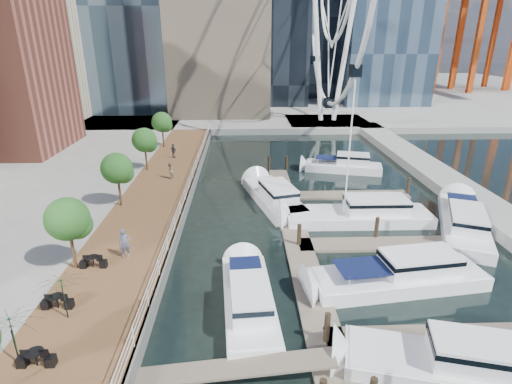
{
  "coord_description": "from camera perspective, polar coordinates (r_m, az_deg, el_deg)",
  "views": [
    {
      "loc": [
        -1.04,
        -17.76,
        14.12
      ],
      "look_at": [
        -0.0,
        11.51,
        3.0
      ],
      "focal_mm": 28.0,
      "sensor_mm": 36.0,
      "label": 1
    }
  ],
  "objects": [
    {
      "name": "street_trees",
      "position": [
        34.83,
        -19.28,
        3.2
      ],
      "size": [
        2.6,
        42.6,
        4.6
      ],
      "color": "#3F2B1C",
      "rests_on": "ground"
    },
    {
      "name": "cafe_tables",
      "position": [
        22.33,
        -27.62,
        -16.78
      ],
      "size": [
        2.5,
        13.7,
        0.74
      ],
      "color": "black",
      "rests_on": "ground"
    },
    {
      "name": "railing",
      "position": [
        35.46,
        -10.1,
        -0.35
      ],
      "size": [
        0.1,
        60.0,
        1.05
      ],
      "primitive_type": null,
      "color": "white",
      "rests_on": "boardwalk"
    },
    {
      "name": "floating_docks",
      "position": [
        32.2,
        14.47,
        -4.96
      ],
      "size": [
        16.0,
        34.0,
        2.6
      ],
      "color": "#6D6051",
      "rests_on": "ground"
    },
    {
      "name": "ground",
      "position": [
        22.72,
        1.08,
        -17.65
      ],
      "size": [
        520.0,
        520.0,
        0.0
      ],
      "primitive_type": "plane",
      "color": "black",
      "rests_on": "ground"
    },
    {
      "name": "moored_yachts",
      "position": [
        33.62,
        14.12,
        -4.72
      ],
      "size": [
        22.83,
        35.08,
        11.5
      ],
      "color": "white",
      "rests_on": "ground"
    },
    {
      "name": "pier",
      "position": [
        72.65,
        10.1,
        9.67
      ],
      "size": [
        14.0,
        12.0,
        1.0
      ],
      "primitive_type": "cube",
      "color": "gray",
      "rests_on": "ground"
    },
    {
      "name": "cafe_seating",
      "position": [
        19.67,
        -31.93,
        -20.21
      ],
      "size": [
        3.85,
        12.55,
        2.47
      ],
      "color": "#0E3518",
      "rests_on": "ground"
    },
    {
      "name": "breakwater",
      "position": [
        45.32,
        25.75,
        1.17
      ],
      "size": [
        4.0,
        60.0,
        1.0
      ],
      "primitive_type": "cube",
      "color": "gray",
      "rests_on": "ground"
    },
    {
      "name": "seawall",
      "position": [
        35.83,
        -9.84,
        -1.88
      ],
      "size": [
        0.25,
        60.0,
        1.0
      ],
      "primitive_type": "cube",
      "color": "#595954",
      "rests_on": "ground"
    },
    {
      "name": "boardwalk",
      "position": [
        36.36,
        -14.53,
        -1.91
      ],
      "size": [
        6.0,
        60.0,
        1.0
      ],
      "primitive_type": "cube",
      "color": "brown",
      "rests_on": "ground"
    },
    {
      "name": "pedestrian_mid",
      "position": [
        41.19,
        -12.19,
        2.96
      ],
      "size": [
        0.69,
        0.85,
        1.67
      ],
      "primitive_type": "imported",
      "rotation": [
        0.0,
        0.0,
        -1.64
      ],
      "color": "gray",
      "rests_on": "boardwalk"
    },
    {
      "name": "yacht_foreground",
      "position": [
        26.7,
        19.48,
        -12.48
      ],
      "size": [
        11.97,
        4.66,
        2.15
      ],
      "primitive_type": null,
      "rotation": [
        0.0,
        0.0,
        1.71
      ],
      "color": "white",
      "rests_on": "ground"
    },
    {
      "name": "land_far",
      "position": [
        120.54,
        -1.57,
        14.3
      ],
      "size": [
        200.0,
        114.0,
        1.0
      ],
      "primitive_type": "cube",
      "color": "gray",
      "rests_on": "ground"
    },
    {
      "name": "port_cranes",
      "position": [
        132.75,
        31.34,
        20.55
      ],
      "size": [
        40.0,
        52.0,
        38.0
      ],
      "color": "#D84C14",
      "rests_on": "ground"
    },
    {
      "name": "pedestrian_near",
      "position": [
        27.11,
        -18.27,
        -6.97
      ],
      "size": [
        0.82,
        0.65,
        1.96
      ],
      "primitive_type": "imported",
      "rotation": [
        0.0,
        0.0,
        0.29
      ],
      "color": "#52576E",
      "rests_on": "boardwalk"
    },
    {
      "name": "pedestrian_far",
      "position": [
        48.81,
        -11.71,
        5.8
      ],
      "size": [
        1.01,
        0.98,
        1.7
      ],
      "primitive_type": "imported",
      "rotation": [
        0.0,
        0.0,
        2.4
      ],
      "color": "#2E353A",
      "rests_on": "boardwalk"
    }
  ]
}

